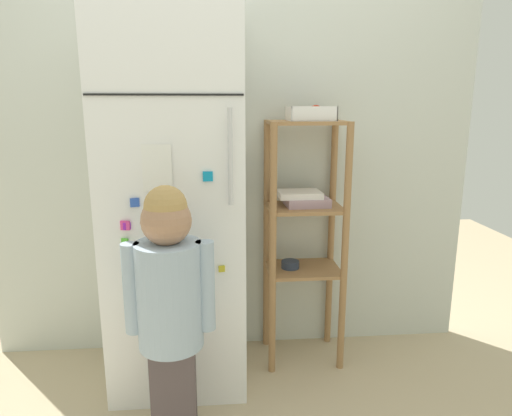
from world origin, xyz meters
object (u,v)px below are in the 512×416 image
at_px(refrigerator, 176,204).
at_px(child_standing, 170,294).
at_px(fruit_bin, 312,115).
at_px(pantry_shelf_unit, 304,221).

bearing_deg(refrigerator, child_standing, -89.05).
distance_m(refrigerator, fruit_bin, 0.81).
bearing_deg(child_standing, pantry_shelf_unit, 43.78).
height_order(child_standing, pantry_shelf_unit, pantry_shelf_unit).
relative_size(child_standing, pantry_shelf_unit, 0.84).
bearing_deg(pantry_shelf_unit, fruit_bin, -30.58).
height_order(refrigerator, fruit_bin, refrigerator).
xyz_separation_m(child_standing, pantry_shelf_unit, (0.64, 0.62, 0.12)).
xyz_separation_m(pantry_shelf_unit, fruit_bin, (0.03, -0.02, 0.55)).
distance_m(refrigerator, child_standing, 0.55).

